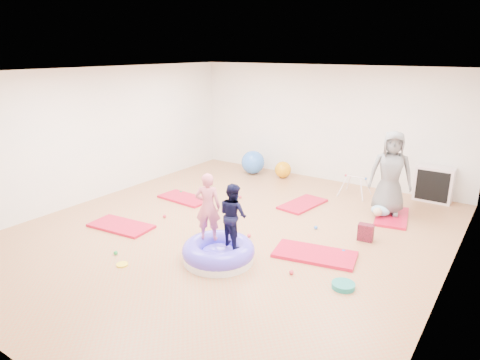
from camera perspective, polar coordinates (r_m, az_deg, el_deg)
The scene contains 19 objects.
room at distance 7.30m, azimuth -1.33°, elevation 3.18°, with size 7.01×8.01×2.81m.
gym_mat_front_left at distance 8.23m, azimuth -15.58°, elevation -5.92°, with size 1.18×0.59×0.05m, color #C60032.
gym_mat_mid_left at distance 9.43m, azimuth -7.40°, elevation -2.43°, with size 1.14×0.57×0.05m, color #C60032.
gym_mat_center_back at distance 9.11m, azimuth 8.35°, elevation -3.19°, with size 1.12×0.56×0.05m, color #C60032.
gym_mat_right at distance 6.99m, azimuth 9.94°, elevation -9.75°, with size 1.28×0.64×0.05m, color #C60032.
gym_mat_rear_right at distance 8.87m, azimuth 19.59°, elevation -4.61°, with size 1.15×0.58×0.05m, color #C60032.
inflatable_cushion at distance 6.71m, azimuth -2.88°, elevation -9.62°, with size 1.13×1.13×0.36m.
child_pink at distance 6.61m, azimuth -4.31°, elevation -3.18°, with size 0.40×0.26×1.08m, color #CE5F73.
child_navy at distance 6.41m, azimuth -0.93°, elevation -4.27°, with size 0.48×0.37×0.98m, color black.
adult_caregiver at distance 8.71m, azimuth 19.45°, elevation 0.88°, with size 0.80×0.52×1.64m, color #5D5E5F.
infant at distance 8.71m, azimuth 18.12°, elevation -3.93°, with size 0.36×0.36×0.21m.
ball_pit_balls at distance 7.87m, azimuth -0.77°, elevation -6.25°, with size 4.23×3.41×0.07m.
exercise_ball_blue at distance 11.22m, azimuth 1.74°, elevation 2.38°, with size 0.61×0.61×0.61m, color blue.
exercise_ball_orange at distance 10.93m, azimuth 5.74°, elevation 1.39°, with size 0.42×0.42×0.42m, color orange.
infant_play_gym at distance 9.78m, azimuth 15.11°, elevation -0.40°, with size 0.61×0.58×0.47m.
cube_shelf at distance 10.05m, azimuth 24.44°, elevation -0.51°, with size 0.76×0.37×0.76m.
balance_disc at distance 6.22m, azimuth 13.60°, elevation -13.52°, with size 0.32×0.32×0.07m, color #1A7973.
backpack at distance 7.67m, azimuth 16.40°, elevation -6.72°, with size 0.25×0.16×0.29m, color maroon.
yellow_toy at distance 6.86m, azimuth -15.43°, elevation -10.82°, with size 0.18×0.18×0.03m, color yellow.
Camera 1 is at (4.13, -5.75, 3.16)m, focal length 32.00 mm.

